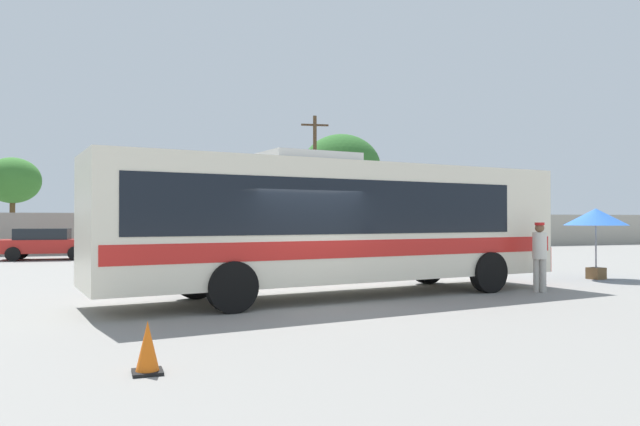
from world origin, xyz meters
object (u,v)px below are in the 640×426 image
Objects in this scene: parked_car_second_red at (46,243)px; parked_car_third_maroon at (211,241)px; vendor_umbrella_near_gate_blue at (596,219)px; attendant_by_bus_door at (540,252)px; roadside_tree_midleft at (13,181)px; traffic_cone_on_apron at (148,348)px; utility_pole_near at (315,179)px; roadside_tree_right at (341,168)px; parked_car_rightmost_dark_blue at (324,239)px; roadside_tree_midright at (143,174)px; coach_bus_cream_red at (336,221)px.

parked_car_second_red reaches higher than parked_car_third_maroon.
attendant_by_bus_door is at bearing -152.03° from vendor_umbrella_near_gate_blue.
traffic_cone_on_apron is (5.59, -33.55, -3.95)m from roadside_tree_midleft.
attendant_by_bus_door is 0.31× the size of roadside_tree_midleft.
utility_pole_near is 18.76m from roadside_tree_midleft.
parked_car_second_red is 0.53× the size of roadside_tree_right.
parked_car_rightmost_dark_blue is at bearing 100.17° from vendor_umbrella_near_gate_blue.
utility_pole_near is 1.51× the size of roadside_tree_midleft.
roadside_tree_midleft is at bearing -176.57° from roadside_tree_midright.
utility_pole_near is 13.49× the size of traffic_cone_on_apron.
coach_bus_cream_red is at bearing 168.82° from attendant_by_bus_door.
attendant_by_bus_door is at bearing -74.87° from roadside_tree_midright.
roadside_tree_midright is (-2.80, 10.04, 4.17)m from parked_car_third_maroon.
vendor_umbrella_near_gate_blue is at bearing -94.34° from roadside_tree_right.
roadside_tree_right reaches higher than parked_car_rightmost_dark_blue.
traffic_cone_on_apron is (-11.13, -23.43, -0.49)m from parked_car_rightmost_dark_blue.
roadside_tree_midright is at bearing 113.75° from vendor_umbrella_near_gate_blue.
parked_car_third_maroon is 0.51× the size of utility_pole_near.
utility_pole_near is 1.07× the size of roadside_tree_right.
roadside_tree_midright reaches higher than coach_bus_cream_red.
roadside_tree_midright is at bearing 65.27° from parked_car_second_red.
utility_pole_near is 11.57m from roadside_tree_midright.
coach_bus_cream_red is at bearing -108.61° from utility_pole_near.
roadside_tree_midright is at bearing 105.58° from parked_car_third_maroon.
vendor_umbrella_near_gate_blue is 0.52× the size of parked_car_rightmost_dark_blue.
attendant_by_bus_door is 2.80× the size of traffic_cone_on_apron.
roadside_tree_midleft is (-10.59, 9.58, 3.50)m from parked_car_third_maroon.
parked_car_rightmost_dark_blue is (14.00, 0.42, 0.03)m from parked_car_second_red.
attendant_by_bus_door is at bearing -11.18° from coach_bus_cream_red.
roadside_tree_midleft is at bearing 99.46° from traffic_cone_on_apron.
coach_bus_cream_red reaches higher than vendor_umbrella_near_gate_blue.
parked_car_second_red is at bearing -114.73° from roadside_tree_midright.
roadside_tree_midright is at bearing 174.97° from roadside_tree_right.
parked_car_second_red is 21.84m from roadside_tree_right.
parked_car_second_red is at bearing 125.57° from attendant_by_bus_door.
utility_pole_near is (1.47, 5.53, 3.70)m from parked_car_rightmost_dark_blue.
utility_pole_near reaches higher than parked_car_third_maroon.
traffic_cone_on_apron is at bearing -93.70° from roadside_tree_midright.
traffic_cone_on_apron is at bearing -154.03° from attendant_by_bus_door.
parked_car_third_maroon is at bearing -42.12° from roadside_tree_midleft.
roadside_tree_midright is 10.21× the size of traffic_cone_on_apron.
vendor_umbrella_near_gate_blue is at bearing -86.15° from utility_pole_near.
roadside_tree_right is at bearing 48.22° from utility_pole_near.
roadside_tree_right is at bearing 77.95° from attendant_by_bus_door.
parked_car_rightmost_dark_blue is 0.65× the size of roadside_tree_midright.
roadside_tree_right is (11.03, 8.82, 4.88)m from parked_car_third_maroon.
attendant_by_bus_door reaches higher than traffic_cone_on_apron.
parked_car_rightmost_dark_blue is at bearing 70.23° from coach_bus_cream_red.
roadside_tree_midright is at bearing 86.30° from traffic_cone_on_apron.
coach_bus_cream_red is 5.47× the size of vendor_umbrella_near_gate_blue.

